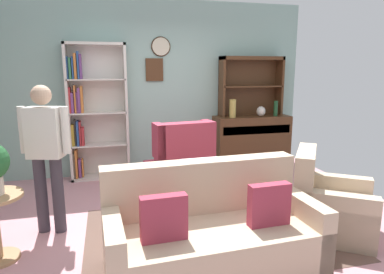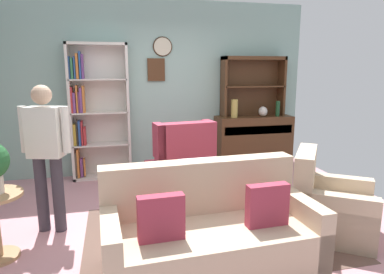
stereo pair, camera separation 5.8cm
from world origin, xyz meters
TOP-DOWN VIEW (x-y plane):
  - ground_plane at (0.00, 0.00)m, footprint 5.40×4.60m
  - wall_back at (0.00, 2.13)m, footprint 5.00×0.09m
  - area_rug at (0.20, -0.30)m, footprint 2.62×1.82m
  - bookshelf at (-1.04, 1.95)m, footprint 0.90×0.30m
  - sideboard at (1.59, 1.86)m, footprint 1.30×0.45m
  - sideboard_hutch at (1.59, 1.97)m, footprint 1.10×0.26m
  - vase_tall at (1.20, 1.78)m, footprint 0.11×0.11m
  - vase_round at (1.72, 1.79)m, footprint 0.15×0.15m
  - bottle_wine at (1.98, 1.77)m, footprint 0.07×0.07m
  - couch_floral at (-0.01, -0.90)m, footprint 1.84×0.93m
  - armchair_floral at (1.39, -0.58)m, footprint 1.07×1.06m
  - wingback_chair at (0.09, 0.83)m, footprint 0.88×0.89m
  - person_reading at (-1.46, 0.17)m, footprint 0.52×0.29m
  - coffee_table at (-0.08, -0.18)m, footprint 0.80×0.50m
  - book_stack at (-0.14, -0.21)m, footprint 0.18×0.14m

SIDE VIEW (x-z plane):
  - ground_plane at x=0.00m, z-range -0.02..0.00m
  - area_rug at x=0.20m, z-range 0.00..0.01m
  - armchair_floral at x=1.39m, z-range -0.15..0.73m
  - couch_floral at x=-0.01m, z-range -0.14..0.76m
  - coffee_table at x=-0.08m, z-range 0.14..0.56m
  - wingback_chair at x=0.09m, z-range -0.14..0.91m
  - book_stack at x=-0.14m, z-range 0.42..0.46m
  - sideboard at x=1.59m, z-range 0.05..0.97m
  - person_reading at x=-1.46m, z-range 0.13..1.69m
  - vase_round at x=1.72m, z-range 0.92..1.09m
  - bottle_wine at x=1.98m, z-range 0.92..1.18m
  - bookshelf at x=-1.04m, z-range 0.02..2.12m
  - vase_tall at x=1.20m, z-range 0.92..1.22m
  - wall_back at x=0.00m, z-range 0.00..2.80m
  - sideboard_hutch at x=1.59m, z-range 1.06..2.06m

